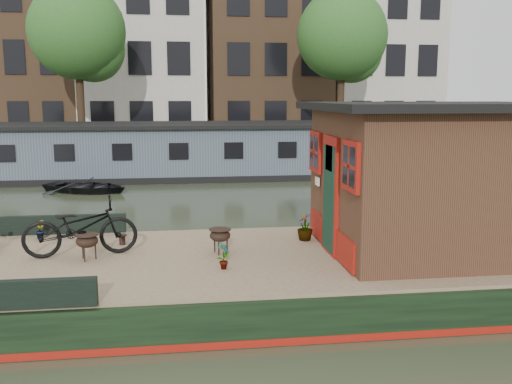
{
  "coord_description": "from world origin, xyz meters",
  "views": [
    {
      "loc": [
        -1.97,
        -8.77,
        3.18
      ],
      "look_at": [
        -0.72,
        0.5,
        1.59
      ],
      "focal_mm": 40.0,
      "sensor_mm": 36.0,
      "label": 1
    }
  ],
  "objects": [
    {
      "name": "ground",
      "position": [
        0.0,
        0.0,
        0.0
      ],
      "size": [
        120.0,
        120.0,
        0.0
      ],
      "primitive_type": "plane",
      "color": "#313C26",
      "rests_on": "ground"
    },
    {
      "name": "houseboat_hull",
      "position": [
        -1.33,
        0.0,
        0.27
      ],
      "size": [
        14.01,
        4.02,
        0.6
      ],
      "color": "black",
      "rests_on": "ground"
    },
    {
      "name": "houseboat_deck",
      "position": [
        0.0,
        0.0,
        0.62
      ],
      "size": [
        11.8,
        3.8,
        0.05
      ],
      "primitive_type": "cube",
      "color": "#9F8562",
      "rests_on": "houseboat_hull"
    },
    {
      "name": "cabin",
      "position": [
        2.19,
        0.0,
        1.88
      ],
      "size": [
        4.0,
        3.5,
        2.42
      ],
      "color": "#341C14",
      "rests_on": "houseboat_deck"
    },
    {
      "name": "bicycle",
      "position": [
        -3.56,
        0.36,
        1.12
      ],
      "size": [
        1.85,
        0.87,
        0.93
      ],
      "primitive_type": "imported",
      "rotation": [
        0.0,
        0.0,
        1.72
      ],
      "color": "black",
      "rests_on": "houseboat_deck"
    },
    {
      "name": "potted_plant_a",
      "position": [
        -1.36,
        -0.68,
        0.85
      ],
      "size": [
        0.24,
        0.26,
        0.41
      ],
      "primitive_type": "imported",
      "rotation": [
        0.0,
        0.0,
        1.02
      ],
      "color": "#9F622D",
      "rests_on": "houseboat_deck"
    },
    {
      "name": "potted_plant_b",
      "position": [
        -4.47,
        1.56,
        0.82
      ],
      "size": [
        0.19,
        0.21,
        0.33
      ],
      "primitive_type": "imported",
      "rotation": [
        0.0,
        0.0,
        1.83
      ],
      "color": "brown",
      "rests_on": "houseboat_deck"
    },
    {
      "name": "potted_plant_d",
      "position": [
        0.2,
        0.84,
        0.89
      ],
      "size": [
        0.31,
        0.31,
        0.48
      ],
      "primitive_type": "imported",
      "rotation": [
        0.0,
        0.0,
        4.55
      ],
      "color": "#945828",
      "rests_on": "houseboat_deck"
    },
    {
      "name": "brazier_front",
      "position": [
        -1.35,
        0.19,
        0.85
      ],
      "size": [
        0.46,
        0.46,
        0.41
      ],
      "primitive_type": null,
      "rotation": [
        0.0,
        0.0,
        0.23
      ],
      "color": "black",
      "rests_on": "houseboat_deck"
    },
    {
      "name": "brazier_rear",
      "position": [
        -3.42,
        0.09,
        0.86
      ],
      "size": [
        0.49,
        0.49,
        0.41
      ],
      "primitive_type": null,
      "rotation": [
        0.0,
        0.0,
        0.36
      ],
      "color": "black",
      "rests_on": "houseboat_deck"
    },
    {
      "name": "bollard_port",
      "position": [
        -2.98,
        0.96,
        0.74
      ],
      "size": [
        0.16,
        0.16,
        0.18
      ],
      "primitive_type": "cylinder",
      "color": "black",
      "rests_on": "houseboat_deck"
    },
    {
      "name": "dinghy",
      "position": [
        -5.09,
        10.69,
        0.3
      ],
      "size": [
        3.54,
        3.13,
        0.61
      ],
      "primitive_type": "imported",
      "rotation": [
        0.0,
        0.0,
        1.14
      ],
      "color": "black",
      "rests_on": "ground"
    },
    {
      "name": "far_houseboat",
      "position": [
        0.0,
        14.0,
        0.97
      ],
      "size": [
        20.4,
        4.4,
        2.11
      ],
      "color": "#4B5564",
      "rests_on": "ground"
    },
    {
      "name": "quay",
      "position": [
        0.0,
        20.5,
        0.45
      ],
      "size": [
        60.0,
        6.0,
        0.9
      ],
      "primitive_type": "cube",
      "color": "#47443F",
      "rests_on": "ground"
    },
    {
      "name": "townhouse_row",
      "position": [
        0.15,
        27.5,
        7.9
      ],
      "size": [
        27.25,
        8.0,
        16.5
      ],
      "color": "brown",
      "rests_on": "ground"
    },
    {
      "name": "tree_left",
      "position": [
        -6.36,
        19.07,
        5.89
      ],
      "size": [
        4.4,
        4.4,
        7.4
      ],
      "color": "#332316",
      "rests_on": "quay"
    },
    {
      "name": "tree_right",
      "position": [
        6.14,
        19.07,
        5.89
      ],
      "size": [
        4.4,
        4.4,
        7.4
      ],
      "color": "#332316",
      "rests_on": "quay"
    }
  ]
}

